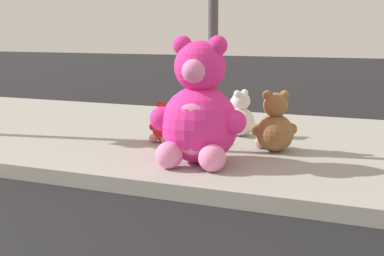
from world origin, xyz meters
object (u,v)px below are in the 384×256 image
(plush_pink_large, at_px, (199,113))
(plush_brown, at_px, (275,127))
(plush_white, at_px, (240,117))
(plush_red, at_px, (164,126))

(plush_pink_large, distance_m, plush_brown, 1.05)
(plush_pink_large, relative_size, plush_brown, 1.87)
(plush_white, xyz_separation_m, plush_red, (-0.72, -0.73, -0.04))
(plush_white, height_order, plush_red, plush_white)
(plush_pink_large, bearing_deg, plush_red, 133.64)
(plush_white, distance_m, plush_red, 1.02)
(plush_pink_large, xyz_separation_m, plush_white, (-0.08, 1.57, -0.28))
(plush_white, bearing_deg, plush_pink_large, -87.06)
(plush_white, xyz_separation_m, plush_brown, (0.65, -0.72, 0.04))
(plush_red, bearing_deg, plush_pink_large, -46.36)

